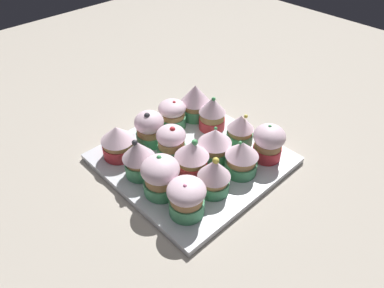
{
  "coord_description": "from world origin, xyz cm",
  "views": [
    {
      "loc": [
        -35.92,
        -37.55,
        46.75
      ],
      "look_at": [
        0.0,
        0.0,
        4.2
      ],
      "focal_mm": 34.01,
      "sensor_mm": 36.0,
      "label": 1
    }
  ],
  "objects_px": {
    "cupcake_7": "(240,129)",
    "cupcake_13": "(172,114)",
    "cupcake_10": "(212,113)",
    "cupcake_14": "(195,101)",
    "cupcake_0": "(187,197)",
    "cupcake_12": "(150,128)",
    "cupcake_4": "(161,176)",
    "cupcake_2": "(242,157)",
    "cupcake_3": "(268,142)",
    "cupcake_11": "(118,141)",
    "cupcake_9": "(171,142)",
    "baking_tray": "(192,159)",
    "cupcake_6": "(215,144)",
    "cupcake_5": "(192,157)",
    "cupcake_8": "(139,158)",
    "cupcake_1": "(214,175)"
  },
  "relations": [
    {
      "from": "cupcake_7",
      "to": "cupcake_13",
      "type": "height_order",
      "value": "cupcake_7"
    },
    {
      "from": "cupcake_10",
      "to": "cupcake_14",
      "type": "relative_size",
      "value": 0.96
    },
    {
      "from": "cupcake_0",
      "to": "cupcake_12",
      "type": "xyz_separation_m",
      "value": [
        0.07,
        0.18,
        0.0
      ]
    },
    {
      "from": "cupcake_10",
      "to": "cupcake_4",
      "type": "bearing_deg",
      "value": -160.67
    },
    {
      "from": "cupcake_2",
      "to": "cupcake_3",
      "type": "bearing_deg",
      "value": -7.17
    },
    {
      "from": "cupcake_11",
      "to": "cupcake_12",
      "type": "relative_size",
      "value": 0.9
    },
    {
      "from": "cupcake_9",
      "to": "cupcake_12",
      "type": "relative_size",
      "value": 0.95
    },
    {
      "from": "cupcake_10",
      "to": "cupcake_14",
      "type": "xyz_separation_m",
      "value": [
        0.0,
        0.05,
        0.0
      ]
    },
    {
      "from": "baking_tray",
      "to": "cupcake_6",
      "type": "distance_m",
      "value": 0.06
    },
    {
      "from": "cupcake_10",
      "to": "cupcake_5",
      "type": "bearing_deg",
      "value": -150.79
    },
    {
      "from": "cupcake_4",
      "to": "cupcake_14",
      "type": "bearing_deg",
      "value": 31.47
    },
    {
      "from": "baking_tray",
      "to": "cupcake_14",
      "type": "height_order",
      "value": "cupcake_14"
    },
    {
      "from": "baking_tray",
      "to": "cupcake_13",
      "type": "relative_size",
      "value": 4.77
    },
    {
      "from": "cupcake_7",
      "to": "cupcake_12",
      "type": "bearing_deg",
      "value": 135.52
    },
    {
      "from": "cupcake_3",
      "to": "cupcake_13",
      "type": "distance_m",
      "value": 0.21
    },
    {
      "from": "baking_tray",
      "to": "cupcake_10",
      "type": "bearing_deg",
      "value": 22.19
    },
    {
      "from": "cupcake_4",
      "to": "cupcake_12",
      "type": "height_order",
      "value": "same"
    },
    {
      "from": "cupcake_8",
      "to": "cupcake_9",
      "type": "bearing_deg",
      "value": -1.54
    },
    {
      "from": "baking_tray",
      "to": "cupcake_10",
      "type": "height_order",
      "value": "cupcake_10"
    },
    {
      "from": "baking_tray",
      "to": "cupcake_9",
      "type": "bearing_deg",
      "value": 134.06
    },
    {
      "from": "cupcake_1",
      "to": "cupcake_2",
      "type": "distance_m",
      "value": 0.07
    },
    {
      "from": "cupcake_11",
      "to": "cupcake_12",
      "type": "distance_m",
      "value": 0.07
    },
    {
      "from": "cupcake_5",
      "to": "cupcake_11",
      "type": "relative_size",
      "value": 1.1
    },
    {
      "from": "cupcake_3",
      "to": "cupcake_13",
      "type": "relative_size",
      "value": 1.15
    },
    {
      "from": "cupcake_3",
      "to": "baking_tray",
      "type": "bearing_deg",
      "value": 135.38
    },
    {
      "from": "cupcake_2",
      "to": "cupcake_12",
      "type": "height_order",
      "value": "cupcake_12"
    },
    {
      "from": "cupcake_0",
      "to": "cupcake_3",
      "type": "bearing_deg",
      "value": -1.79
    },
    {
      "from": "cupcake_4",
      "to": "cupcake_13",
      "type": "relative_size",
      "value": 1.18
    },
    {
      "from": "cupcake_9",
      "to": "cupcake_12",
      "type": "bearing_deg",
      "value": 92.44
    },
    {
      "from": "cupcake_0",
      "to": "cupcake_12",
      "type": "relative_size",
      "value": 0.92
    },
    {
      "from": "cupcake_11",
      "to": "cupcake_14",
      "type": "relative_size",
      "value": 0.85
    },
    {
      "from": "cupcake_5",
      "to": "cupcake_10",
      "type": "xyz_separation_m",
      "value": [
        0.12,
        0.07,
        0.0
      ]
    },
    {
      "from": "cupcake_2",
      "to": "cupcake_12",
      "type": "bearing_deg",
      "value": 109.55
    },
    {
      "from": "cupcake_11",
      "to": "cupcake_8",
      "type": "bearing_deg",
      "value": -92.56
    },
    {
      "from": "cupcake_1",
      "to": "cupcake_12",
      "type": "xyz_separation_m",
      "value": [
        0.01,
        0.18,
        -0.0
      ]
    },
    {
      "from": "cupcake_8",
      "to": "cupcake_2",
      "type": "bearing_deg",
      "value": -41.86
    },
    {
      "from": "cupcake_2",
      "to": "cupcake_3",
      "type": "height_order",
      "value": "cupcake_3"
    },
    {
      "from": "cupcake_2",
      "to": "cupcake_13",
      "type": "height_order",
      "value": "cupcake_2"
    },
    {
      "from": "cupcake_3",
      "to": "cupcake_5",
      "type": "distance_m",
      "value": 0.15
    },
    {
      "from": "cupcake_12",
      "to": "cupcake_14",
      "type": "bearing_deg",
      "value": 0.77
    },
    {
      "from": "cupcake_8",
      "to": "cupcake_7",
      "type": "bearing_deg",
      "value": -18.19
    },
    {
      "from": "cupcake_7",
      "to": "cupcake_3",
      "type": "bearing_deg",
      "value": -86.58
    },
    {
      "from": "baking_tray",
      "to": "cupcake_11",
      "type": "xyz_separation_m",
      "value": [
        -0.1,
        0.1,
        0.04
      ]
    },
    {
      "from": "cupcake_8",
      "to": "cupcake_10",
      "type": "bearing_deg",
      "value": 2.54
    },
    {
      "from": "cupcake_4",
      "to": "cupcake_7",
      "type": "distance_m",
      "value": 0.2
    },
    {
      "from": "cupcake_5",
      "to": "cupcake_11",
      "type": "xyz_separation_m",
      "value": [
        -0.07,
        0.13,
        -0.0
      ]
    },
    {
      "from": "cupcake_8",
      "to": "cupcake_12",
      "type": "bearing_deg",
      "value": 39.91
    },
    {
      "from": "cupcake_4",
      "to": "cupcake_5",
      "type": "bearing_deg",
      "value": -0.89
    },
    {
      "from": "cupcake_0",
      "to": "cupcake_6",
      "type": "distance_m",
      "value": 0.14
    },
    {
      "from": "cupcake_14",
      "to": "cupcake_5",
      "type": "bearing_deg",
      "value": -136.09
    }
  ]
}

